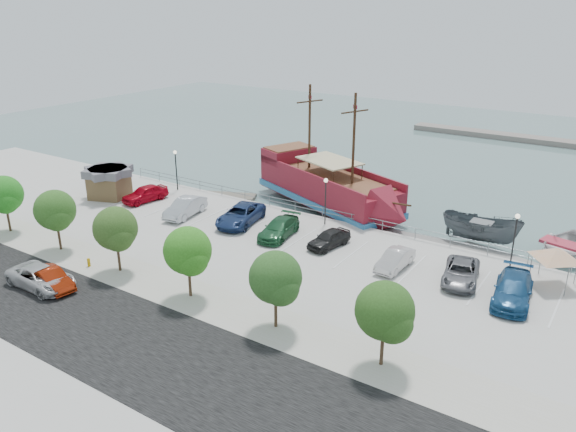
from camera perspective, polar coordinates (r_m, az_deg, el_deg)
The scene contains 34 objects.
ground at distance 45.76m, azimuth -0.33°, elevation -4.50°, with size 160.00×160.00×0.00m, color slate.
land_slab at distance 32.77m, azimuth -22.09°, elevation -16.76°, with size 100.00×58.00×1.20m, color #B7B6B1.
street at distance 34.79m, azimuth -15.45°, elevation -12.28°, with size 100.00×8.00×0.04m, color black.
sidewalk at distance 38.30m, azimuth -8.74°, elevation -8.43°, with size 100.00×4.00×0.05m, color #AFAA97.
seawall_railing at distance 51.33m, azimuth 4.49°, elevation 0.17°, with size 50.00×0.06×1.00m.
far_shore at distance 92.36m, azimuth 24.70°, elevation 6.94°, with size 40.00×3.00×0.80m, color gray.
pirate_ship at distance 55.88m, azimuth 4.95°, elevation 2.52°, with size 20.16×12.32×12.57m.
patrol_boat at distance 50.60m, azimuth 18.99°, elevation -1.54°, with size 2.54×6.75×2.61m, color #4F565A.
speedboat at distance 51.27m, azimuth 26.44°, elevation -3.03°, with size 5.15×7.21×1.49m, color beige.
dock_west at distance 60.52m, azimuth -6.77°, elevation 2.01°, with size 7.29×2.08×0.42m, color #666254.
dock_mid at distance 49.98m, azimuth 13.36°, elevation -2.57°, with size 7.50×2.14×0.43m, color gray.
dock_east at distance 48.38m, azimuth 21.02°, elevation -4.25°, with size 7.65×2.19×0.44m, color gray.
shed at distance 59.77m, azimuth -17.73°, elevation 3.35°, with size 4.82×4.82×3.08m.
canopy_tent at distance 42.84m, azimuth 25.69°, elevation -2.93°, with size 4.30×4.30×3.24m.
street_van at distance 42.75m, azimuth -23.79°, elevation -5.72°, with size 2.51×5.45×1.51m, color #B5B5B6.
street_sedan at distance 42.37m, azimuth -22.90°, elevation -5.91°, with size 1.48×4.23×1.40m, color maroon.
fire_hydrant at distance 44.81m, azimuth -19.59°, elevation -4.42°, with size 0.24×0.24×0.71m.
lamp_post_left at distance 59.96m, azimuth -11.33°, elevation 5.29°, with size 0.36×0.36×4.28m.
lamp_post_mid at distance 49.45m, azimuth 3.84°, elevation 2.34°, with size 0.36×0.36×4.28m.
lamp_post_right at distance 44.35m, azimuth 22.10°, elevation -1.43°, with size 0.36×0.36×4.28m.
tree_a at distance 53.23m, azimuth -26.89°, elevation 1.83°, with size 3.30×3.20×5.00m.
tree_b at distance 47.49m, azimuth -22.55°, elevation 0.40°, with size 3.30×3.20×5.00m.
tree_c at distance 42.13m, azimuth -17.07°, elevation -1.41°, with size 3.30×3.20×5.00m.
tree_d at distance 37.31m, azimuth -10.07°, elevation -3.69°, with size 3.30×3.20×5.00m.
tree_e at distance 33.29m, azimuth -1.15°, elevation -6.50°, with size 3.30×3.20×5.00m.
tree_f at distance 30.36m, azimuth 9.98°, elevation -9.73°, with size 3.30×3.20×5.00m.
parked_car_a at distance 57.73m, azimuth -14.32°, elevation 2.23°, with size 1.91×4.74×1.61m, color #AC0416.
parked_car_b at distance 52.90m, azimuth -10.41°, elevation 0.87°, with size 1.76×5.04×1.66m, color #B2B7BE.
parked_car_c at distance 50.36m, azimuth -4.85°, elevation 0.11°, with size 2.74×5.95×1.65m, color navy.
parked_car_d at distance 47.42m, azimuth -0.92°, elevation -1.26°, with size 2.11×5.18×1.50m, color #1E5530.
parked_car_e at distance 45.61m, azimuth 4.18°, elevation -2.30°, with size 1.68×4.17×1.42m, color black.
parked_car_f at distance 42.60m, azimuth 10.81°, elevation -4.39°, with size 1.47×4.22×1.39m, color beige.
parked_car_g at distance 41.76m, azimuth 17.15°, elevation -5.51°, with size 2.34×5.08×1.41m, color slate.
parked_car_h at distance 40.25m, azimuth 21.88°, elevation -6.96°, with size 2.35×5.77×1.67m, color navy.
Camera 1 is at (22.95, -34.42, 18.57)m, focal length 35.00 mm.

